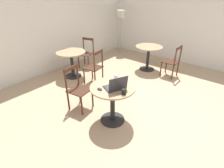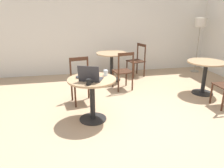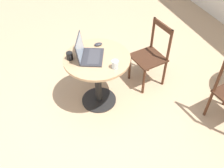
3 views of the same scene
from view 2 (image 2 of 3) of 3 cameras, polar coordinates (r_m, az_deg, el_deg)
ground_plane at (r=3.70m, az=6.42°, el=-10.17°), size 16.00×16.00×0.00m
wall_back at (r=6.39m, az=-2.44°, el=14.95°), size 9.40×0.06×2.70m
cafe_table_near at (r=3.59m, az=-5.22°, el=-1.45°), size 0.79×0.79×0.73m
cafe_table_mid at (r=5.17m, az=23.21°, el=3.44°), size 0.79×0.79×0.73m
cafe_table_far at (r=5.71m, az=-0.10°, el=6.32°), size 0.79×0.79×0.73m
chair_near_back at (r=4.38m, az=-8.04°, el=0.75°), size 0.46×0.46×0.90m
chair_far_right at (r=6.15m, az=6.57°, el=6.11°), size 0.50×0.50×0.90m
chair_far_front at (r=5.04m, az=3.00°, el=3.33°), size 0.46×0.46×0.90m
floor_lamp at (r=6.90m, az=22.05°, el=13.96°), size 0.31×0.31×1.57m
laptop at (r=3.43m, az=-5.64°, el=1.74°), size 0.42×0.39×0.26m
mouse at (r=3.60m, az=-8.99°, el=1.84°), size 0.06×0.10×0.03m
mug at (r=3.23m, az=-6.07°, el=0.52°), size 0.11×0.07×0.09m
drinking_glass at (r=3.67m, az=-1.67°, el=2.93°), size 0.07×0.07×0.10m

